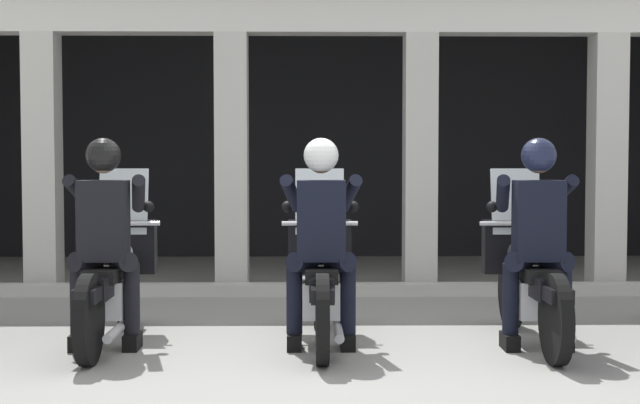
{
  "coord_description": "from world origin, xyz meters",
  "views": [
    {
      "loc": [
        -0.11,
        -6.84,
        1.45
      ],
      "look_at": [
        0.0,
        0.59,
        1.08
      ],
      "focal_mm": 52.11,
      "sensor_mm": 36.0,
      "label": 1
    }
  ],
  "objects_px": {
    "motorcycle_left": "(113,278)",
    "motorcycle_center": "(321,278)",
    "police_officer_right": "(537,225)",
    "police_officer_center": "(321,225)",
    "police_officer_left": "(104,225)",
    "motorcycle_right": "(528,278)"
  },
  "relations": [
    {
      "from": "motorcycle_left",
      "to": "motorcycle_center",
      "type": "distance_m",
      "value": 1.62
    },
    {
      "from": "motorcycle_left",
      "to": "police_officer_right",
      "type": "height_order",
      "value": "police_officer_right"
    },
    {
      "from": "motorcycle_center",
      "to": "police_officer_right",
      "type": "xyz_separation_m",
      "value": [
        1.61,
        -0.31,
        0.44
      ]
    },
    {
      "from": "police_officer_center",
      "to": "police_officer_right",
      "type": "bearing_deg",
      "value": 2.91
    },
    {
      "from": "police_officer_left",
      "to": "motorcycle_right",
      "type": "distance_m",
      "value": 3.27
    },
    {
      "from": "motorcycle_right",
      "to": "police_officer_right",
      "type": "relative_size",
      "value": 1.29
    },
    {
      "from": "police_officer_left",
      "to": "motorcycle_center",
      "type": "height_order",
      "value": "police_officer_left"
    },
    {
      "from": "motorcycle_left",
      "to": "motorcycle_right",
      "type": "bearing_deg",
      "value": 2.64
    },
    {
      "from": "police_officer_left",
      "to": "motorcycle_right",
      "type": "height_order",
      "value": "police_officer_left"
    },
    {
      "from": "police_officer_center",
      "to": "motorcycle_right",
      "type": "height_order",
      "value": "police_officer_center"
    },
    {
      "from": "motorcycle_left",
      "to": "police_officer_right",
      "type": "relative_size",
      "value": 1.29
    },
    {
      "from": "motorcycle_center",
      "to": "police_officer_center",
      "type": "relative_size",
      "value": 1.29
    },
    {
      "from": "motorcycle_left",
      "to": "police_officer_center",
      "type": "distance_m",
      "value": 1.7
    },
    {
      "from": "motorcycle_center",
      "to": "police_officer_left",
      "type": "bearing_deg",
      "value": -166.72
    },
    {
      "from": "motorcycle_right",
      "to": "police_officer_right",
      "type": "height_order",
      "value": "police_officer_right"
    },
    {
      "from": "police_officer_left",
      "to": "police_officer_center",
      "type": "distance_m",
      "value": 1.62
    },
    {
      "from": "police_officer_left",
      "to": "motorcycle_right",
      "type": "bearing_deg",
      "value": 7.66
    },
    {
      "from": "police_officer_left",
      "to": "police_officer_right",
      "type": "xyz_separation_m",
      "value": [
        3.23,
        -0.04,
        0.0
      ]
    },
    {
      "from": "motorcycle_right",
      "to": "police_officer_right",
      "type": "bearing_deg",
      "value": -87.25
    },
    {
      "from": "motorcycle_left",
      "to": "motorcycle_center",
      "type": "relative_size",
      "value": 1.0
    },
    {
      "from": "police_officer_left",
      "to": "motorcycle_center",
      "type": "distance_m",
      "value": 1.7
    },
    {
      "from": "motorcycle_left",
      "to": "motorcycle_center",
      "type": "bearing_deg",
      "value": 2.85
    }
  ]
}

